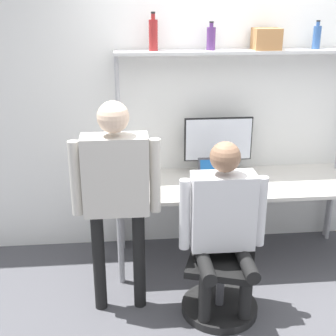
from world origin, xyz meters
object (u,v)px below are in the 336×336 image
Objects in this scene: monitor at (218,143)px; bottle_purple at (211,38)px; person_seated at (224,218)px; bottle_red at (153,34)px; cell_phone at (245,188)px; bottle_blue at (317,37)px; laptop at (217,181)px; office_chair at (221,276)px; person_standing at (116,183)px; storage_box at (266,39)px.

bottle_purple reaches higher than monitor.
bottle_purple is (0.06, 0.99, 1.11)m from person_seated.
bottle_red is at bearing -180.00° from bottle_purple.
bottle_blue is at bearing 31.26° from cell_phone.
person_seated is (-0.14, -0.96, -0.24)m from monitor.
bottle_purple is (-0.88, 0.00, -0.00)m from bottle_blue.
bottle_red is (-0.48, 0.37, 1.12)m from laptop.
bottle_purple is 0.46m from bottle_red.
bottle_purple reaches higher than person_seated.
person_seated is 5.85× the size of bottle_purple.
monitor is 1.18m from bottle_blue.
bottle_red is (-0.71, 0.38, 1.18)m from cell_phone.
bottle_red is at bearing 112.46° from person_seated.
monitor reaches higher than cell_phone.
person_seated is 5.73× the size of bottle_blue.
monitor is at bearing 81.55° from person_seated.
laptop is 0.33× the size of office_chair.
person_standing reaches higher than person_seated.
cell_phone is at bearing 63.24° from person_seated.
person_seated is 1.76m from bottle_blue.
bottle_blue is (0.92, 0.94, 1.61)m from office_chair.
storage_box is (0.92, 0.00, -0.04)m from bottle_red.
bottle_purple is at bearing 123.42° from cell_phone.
storage_box reaches higher than office_chair.
laptop is 0.96m from person_standing.
bottle_purple is (-0.09, 0.03, 0.87)m from monitor.
cell_phone is at bearing -2.62° from laptop.
laptop is at bearing -37.62° from bottle_red.
person_seated reaches higher than monitor.
laptop is 0.98× the size of bottle_red.
cell_phone is at bearing -118.35° from storage_box.
person_seated is 4.38× the size of bottle_red.
laptop is at bearing 84.23° from office_chair.
monitor is at bearing -2.92° from bottle_red.
person_seated is at bearing -106.22° from office_chair.
laptop is 1.31× the size of bottle_purple.
bottle_red is at bearing 142.38° from laptop.
bottle_blue is 1.06× the size of storage_box.
monitor is 0.38× the size of person_standing.
storage_box is at bearing 39.97° from laptop.
monitor is 3.94× the size of cell_phone.
office_chair is 3.00× the size of bottle_red.
laptop is at bearing -101.87° from monitor.
person_standing is (-1.04, -0.48, 0.27)m from cell_phone.
cell_phone is at bearing 62.49° from office_chair.
office_chair is 4.00× the size of bottle_purple.
person_standing is (-0.87, -0.83, -0.01)m from monitor.
cell_phone is at bearing 24.71° from person_standing.
person_seated is at bearing -93.23° from bottle_purple.
laptop is at bearing -156.80° from bottle_blue.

